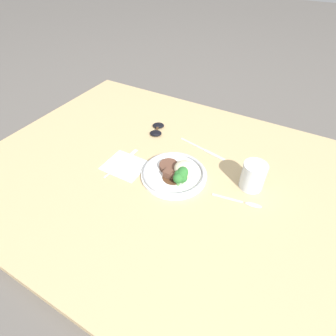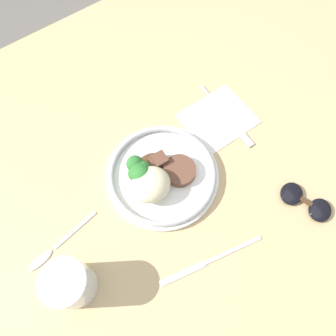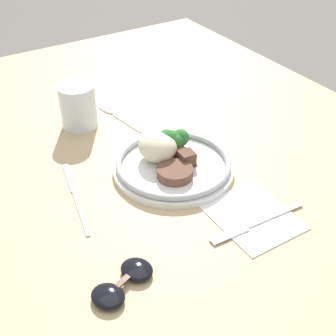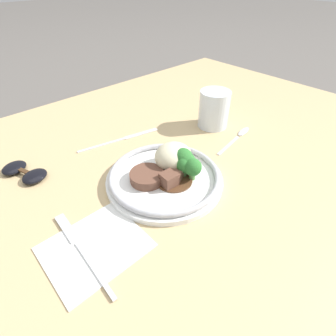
{
  "view_description": "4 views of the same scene",
  "coord_description": "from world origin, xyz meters",
  "px_view_note": "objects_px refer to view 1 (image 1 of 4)",
  "views": [
    {
      "loc": [
        0.32,
        -0.62,
        0.71
      ],
      "look_at": [
        -0.02,
        -0.02,
        0.08
      ],
      "focal_mm": 28.0,
      "sensor_mm": 36.0,
      "label": 1
    },
    {
      "loc": [
        0.15,
        0.22,
        0.69
      ],
      "look_at": [
        -0.01,
        0.0,
        0.08
      ],
      "focal_mm": 35.0,
      "sensor_mm": 36.0,
      "label": 2
    },
    {
      "loc": [
        -0.63,
        0.41,
        0.59
      ],
      "look_at": [
        -0.02,
        0.03,
        0.07
      ],
      "focal_mm": 50.0,
      "sensor_mm": 36.0,
      "label": 3
    },
    {
      "loc": [
        -0.28,
        -0.31,
        0.4
      ],
      "look_at": [
        0.02,
        0.01,
        0.06
      ],
      "focal_mm": 28.0,
      "sensor_mm": 36.0,
      "label": 4
    }
  ],
  "objects_px": {
    "knife": "(204,149)",
    "spoon": "(247,203)",
    "fork": "(125,160)",
    "plate": "(177,173)",
    "juice_glass": "(253,177)",
    "sunglasses": "(157,129)"
  },
  "relations": [
    {
      "from": "knife",
      "to": "spoon",
      "type": "height_order",
      "value": "spoon"
    },
    {
      "from": "fork",
      "to": "knife",
      "type": "relative_size",
      "value": 0.9
    },
    {
      "from": "plate",
      "to": "knife",
      "type": "height_order",
      "value": "plate"
    },
    {
      "from": "juice_glass",
      "to": "fork",
      "type": "bearing_deg",
      "value": -167.1
    },
    {
      "from": "spoon",
      "to": "juice_glass",
      "type": "bearing_deg",
      "value": 89.93
    },
    {
      "from": "plate",
      "to": "sunglasses",
      "type": "distance_m",
      "value": 0.31
    },
    {
      "from": "plate",
      "to": "spoon",
      "type": "distance_m",
      "value": 0.26
    },
    {
      "from": "plate",
      "to": "knife",
      "type": "distance_m",
      "value": 0.2
    },
    {
      "from": "juice_glass",
      "to": "knife",
      "type": "bearing_deg",
      "value": 154.13
    },
    {
      "from": "spoon",
      "to": "plate",
      "type": "bearing_deg",
      "value": 171.56
    },
    {
      "from": "plate",
      "to": "sunglasses",
      "type": "bearing_deg",
      "value": 134.49
    },
    {
      "from": "juice_glass",
      "to": "sunglasses",
      "type": "xyz_separation_m",
      "value": [
        -0.47,
        0.13,
        -0.04
      ]
    },
    {
      "from": "knife",
      "to": "sunglasses",
      "type": "distance_m",
      "value": 0.24
    },
    {
      "from": "juice_glass",
      "to": "fork",
      "type": "distance_m",
      "value": 0.48
    },
    {
      "from": "knife",
      "to": "spoon",
      "type": "xyz_separation_m",
      "value": [
        0.24,
        -0.2,
        0.0
      ]
    },
    {
      "from": "juice_glass",
      "to": "fork",
      "type": "xyz_separation_m",
      "value": [
        -0.47,
        -0.11,
        -0.04
      ]
    },
    {
      "from": "plate",
      "to": "spoon",
      "type": "relative_size",
      "value": 1.46
    },
    {
      "from": "juice_glass",
      "to": "knife",
      "type": "distance_m",
      "value": 0.26
    },
    {
      "from": "juice_glass",
      "to": "spoon",
      "type": "xyz_separation_m",
      "value": [
        0.01,
        -0.08,
        -0.04
      ]
    },
    {
      "from": "knife",
      "to": "sunglasses",
      "type": "bearing_deg",
      "value": -173.82
    },
    {
      "from": "spoon",
      "to": "sunglasses",
      "type": "height_order",
      "value": "sunglasses"
    },
    {
      "from": "fork",
      "to": "sunglasses",
      "type": "xyz_separation_m",
      "value": [
        0.0,
        0.24,
        0.0
      ]
    }
  ]
}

